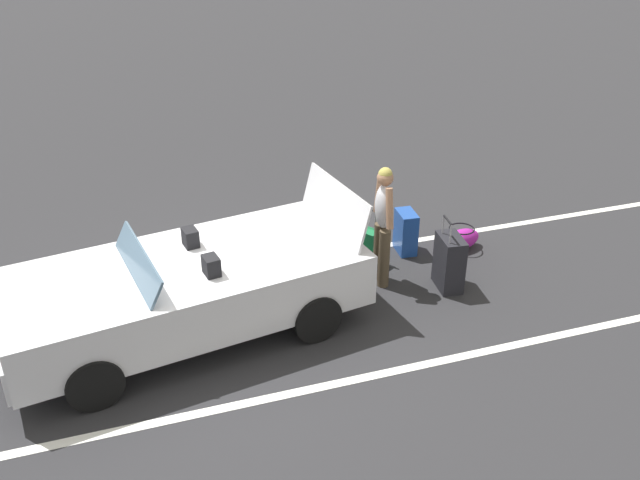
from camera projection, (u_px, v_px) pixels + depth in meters
ground_plane at (191, 331)px, 8.44m from camera, size 80.00×80.00×0.00m
lot_line_near at (177, 280)px, 9.47m from camera, size 18.00×0.12×0.01m
lot_line_mid at (214, 411)px, 7.21m from camera, size 18.00×0.12×0.01m
convertible_car at (170, 294)px, 8.08m from camera, size 4.36×2.39×1.53m
suitcase_large_black at (450, 262)px, 9.14m from camera, size 0.35×0.51×1.01m
suitcase_medium_bright at (406, 232)px, 10.02m from camera, size 0.27×0.42×0.62m
suitcase_small_carryon at (367, 245)px, 9.78m from camera, size 0.35×0.39×0.81m
duffel_bag at (461, 239)px, 10.14m from camera, size 0.69×0.45×0.34m
traveler_person at (383, 220)px, 8.99m from camera, size 0.24×0.61×1.65m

